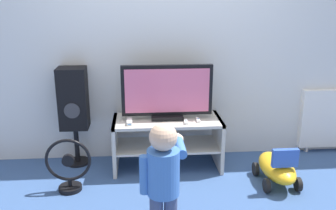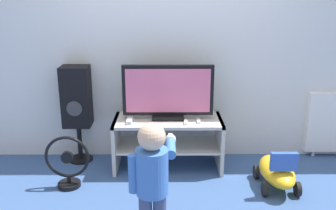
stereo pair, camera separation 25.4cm
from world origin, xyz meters
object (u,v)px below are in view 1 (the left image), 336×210
object	(u,v)px
remote_secondary	(186,122)
radiator	(330,119)
speaker_tower	(73,101)
floor_fan	(69,167)
ride_on_toy	(277,168)
remote_primary	(198,120)
game_console	(130,122)
child	(164,173)
television	(167,93)

from	to	relation	value
remote_secondary	radiator	xyz separation A→B (m)	(1.70, 0.38, -0.15)
remote_secondary	speaker_tower	world-z (taller)	speaker_tower
floor_fan	ride_on_toy	xyz separation A→B (m)	(1.96, -0.02, -0.07)
remote_primary	radiator	distance (m)	1.62
speaker_tower	ride_on_toy	world-z (taller)	speaker_tower
game_console	ride_on_toy	world-z (taller)	game_console
remote_primary	radiator	size ratio (longest dim) A/B	0.18
ride_on_toy	radiator	size ratio (longest dim) A/B	0.84
remote_primary	child	size ratio (longest dim) A/B	0.14
television	game_console	distance (m)	0.48
television	remote_primary	size ratio (longest dim) A/B	7.00
game_console	remote_secondary	world-z (taller)	game_console
floor_fan	radiator	xyz separation A→B (m)	(2.82, 0.68, 0.16)
ride_on_toy	radiator	bearing A→B (deg)	39.43
speaker_tower	remote_secondary	bearing A→B (deg)	-14.04
remote_secondary	ride_on_toy	size ratio (longest dim) A/B	0.21
remote_secondary	ride_on_toy	xyz separation A→B (m)	(0.85, -0.32, -0.38)
floor_fan	remote_primary	bearing A→B (deg)	15.19
remote_secondary	floor_fan	xyz separation A→B (m)	(-1.12, -0.30, -0.31)
floor_fan	remote_secondary	bearing A→B (deg)	14.90
remote_secondary	floor_fan	bearing A→B (deg)	-165.10
radiator	remote_secondary	bearing A→B (deg)	-167.26
remote_secondary	television	bearing A→B (deg)	139.98
television	speaker_tower	size ratio (longest dim) A/B	0.88
remote_secondary	radiator	bearing A→B (deg)	12.74
child	remote_primary	bearing A→B (deg)	69.15
remote_secondary	child	distance (m)	1.11
remote_secondary	radiator	world-z (taller)	radiator
floor_fan	ride_on_toy	bearing A→B (deg)	-0.63
game_console	floor_fan	size ratio (longest dim) A/B	0.31
television	radiator	xyz separation A→B (m)	(1.88, 0.24, -0.41)
ride_on_toy	remote_primary	bearing A→B (deg)	153.37
remote_primary	radiator	xyz separation A→B (m)	(1.57, 0.34, -0.15)
television	floor_fan	xyz separation A→B (m)	(-0.94, -0.44, -0.57)
television	ride_on_toy	distance (m)	1.29
game_console	speaker_tower	bearing A→B (deg)	155.37
remote_secondary	ride_on_toy	world-z (taller)	remote_secondary
remote_secondary	remote_primary	bearing A→B (deg)	17.71
game_console	radiator	xyz separation A→B (m)	(2.26, 0.37, -0.15)
television	remote_primary	bearing A→B (deg)	-19.35
ride_on_toy	game_console	bearing A→B (deg)	166.45
floor_fan	radiator	world-z (taller)	radiator
remote_primary	child	distance (m)	1.18
remote_primary	remote_secondary	distance (m)	0.13
game_console	child	distance (m)	1.12
floor_fan	speaker_tower	bearing A→B (deg)	91.57
remote_primary	ride_on_toy	xyz separation A→B (m)	(0.72, -0.36, -0.38)
child	ride_on_toy	xyz separation A→B (m)	(1.14, 0.75, -0.38)
ride_on_toy	speaker_tower	bearing A→B (deg)	163.08
television	ride_on_toy	size ratio (longest dim) A/B	1.49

